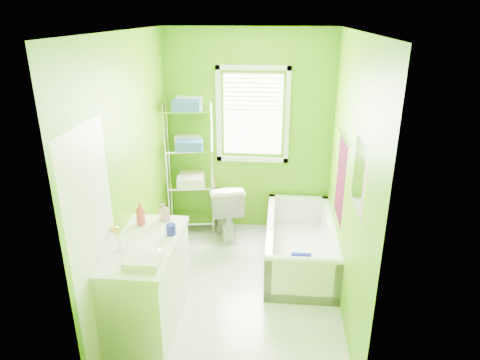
# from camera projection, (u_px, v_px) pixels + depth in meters

# --- Properties ---
(ground) EXTENTS (2.90, 2.90, 0.00)m
(ground) POSITION_uv_depth(u_px,v_px,m) (238.00, 287.00, 4.59)
(ground) COLOR silver
(ground) RESTS_ON ground
(room_envelope) EXTENTS (2.14, 2.94, 2.62)m
(room_envelope) POSITION_uv_depth(u_px,v_px,m) (238.00, 149.00, 4.03)
(room_envelope) COLOR #519307
(room_envelope) RESTS_ON ground
(window) EXTENTS (0.92, 0.05, 1.22)m
(window) POSITION_uv_depth(u_px,v_px,m) (253.00, 110.00, 5.32)
(window) COLOR white
(window) RESTS_ON ground
(door) EXTENTS (0.09, 0.80, 2.00)m
(door) POSITION_uv_depth(u_px,v_px,m) (95.00, 249.00, 3.39)
(door) COLOR white
(door) RESTS_ON ground
(right_wall_decor) EXTENTS (0.04, 1.48, 1.17)m
(right_wall_decor) POSITION_uv_depth(u_px,v_px,m) (347.00, 176.00, 4.00)
(right_wall_decor) COLOR #4A0820
(right_wall_decor) RESTS_ON ground
(bathtub) EXTENTS (0.77, 1.64, 0.53)m
(bathtub) POSITION_uv_depth(u_px,v_px,m) (299.00, 250.00, 4.98)
(bathtub) COLOR white
(bathtub) RESTS_ON ground
(toilet) EXTENTS (0.61, 0.83, 0.76)m
(toilet) POSITION_uv_depth(u_px,v_px,m) (225.00, 209.00, 5.53)
(toilet) COLOR white
(toilet) RESTS_ON ground
(vanity) EXTENTS (0.58, 1.13, 1.09)m
(vanity) POSITION_uv_depth(u_px,v_px,m) (147.00, 281.00, 3.92)
(vanity) COLOR white
(vanity) RESTS_ON ground
(wire_shelf_unit) EXTENTS (0.64, 0.52, 1.77)m
(wire_shelf_unit) POSITION_uv_depth(u_px,v_px,m) (191.00, 152.00, 5.43)
(wire_shelf_unit) COLOR silver
(wire_shelf_unit) RESTS_ON ground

